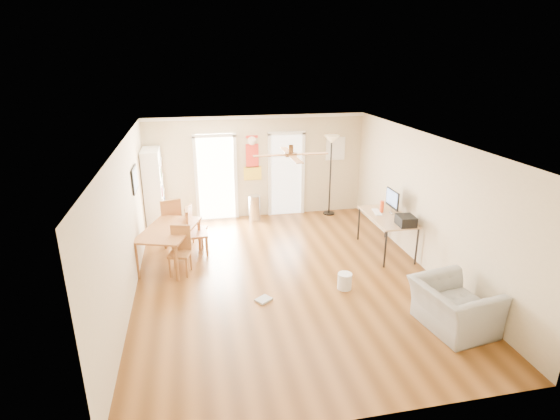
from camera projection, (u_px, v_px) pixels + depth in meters
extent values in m
plane|color=brown|center=(286.00, 277.00, 8.26)|extent=(7.00, 7.00, 0.00)
cube|color=red|center=(252.00, 158.00, 10.93)|extent=(0.46, 0.03, 1.10)
cube|color=white|center=(335.00, 148.00, 11.28)|extent=(0.50, 0.04, 0.60)
cube|color=black|center=(135.00, 179.00, 8.47)|extent=(0.04, 0.66, 0.48)
cylinder|color=#B7B7BA|center=(254.00, 208.00, 11.04)|extent=(0.38, 0.38, 0.65)
cube|color=white|center=(377.00, 212.00, 9.33)|extent=(0.20, 0.43, 0.02)
cube|color=black|center=(406.00, 221.00, 8.59)|extent=(0.35, 0.40, 0.20)
cylinder|color=#F24315|center=(382.00, 207.00, 9.29)|extent=(0.10, 0.10, 0.25)
cylinder|color=silver|center=(345.00, 281.00, 7.82)|extent=(0.30, 0.30, 0.30)
cube|color=#9F9F9A|center=(264.00, 300.00, 7.47)|extent=(0.33, 0.31, 0.04)
imported|color=gray|center=(453.00, 307.00, 6.62)|extent=(1.15, 1.27, 0.74)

